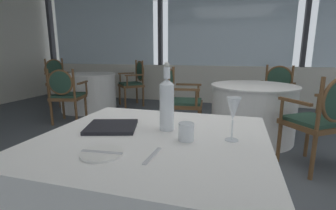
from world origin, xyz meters
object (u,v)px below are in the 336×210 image
object	(u,v)px
water_bottle	(167,103)
wine_glass	(233,110)
dining_chair_1_2	(135,79)
dining_chair_0_1	(276,90)
dining_chair_1_1	(65,92)
side_plate	(102,153)
dining_chair_1_0	(58,78)
menu_book	(112,127)
dining_chair_0_2	(179,96)
dining_chair_0_0	(322,116)
water_tumbler	(186,132)

from	to	relation	value
water_bottle	wine_glass	xyz separation A→B (m)	(0.35, -0.07, 0.00)
wine_glass	dining_chair_1_2	distance (m)	4.30
dining_chair_0_1	dining_chair_1_1	world-z (taller)	dining_chair_0_1
side_plate	dining_chair_1_1	size ratio (longest dim) A/B	0.20
side_plate	dining_chair_1_0	bearing A→B (deg)	131.79
wine_glass	menu_book	size ratio (longest dim) A/B	0.79
dining_chair_0_1	dining_chair_0_2	xyz separation A→B (m)	(-1.36, -1.00, 0.01)
side_plate	dining_chair_0_1	xyz separation A→B (m)	(1.13, 3.39, -0.19)
dining_chair_0_2	dining_chair_1_2	bearing A→B (deg)	123.70
dining_chair_0_2	dining_chair_1_1	world-z (taller)	dining_chair_0_2
wine_glass	dining_chair_1_2	xyz separation A→B (m)	(-2.13, 3.73, -0.31)
menu_book	dining_chair_1_1	bearing A→B (deg)	116.40
dining_chair_0_0	dining_chair_1_2	size ratio (longest dim) A/B	0.97
dining_chair_0_1	dining_chair_0_2	size ratio (longest dim) A/B	1.00
dining_chair_1_2	side_plate	bearing A→B (deg)	68.89
wine_glass	dining_chair_1_1	xyz separation A→B (m)	(-2.63, 2.11, -0.36)
dining_chair_1_0	side_plate	bearing A→B (deg)	-31.11
water_bottle	dining_chair_0_0	bearing A→B (deg)	49.00
dining_chair_0_0	dining_chair_0_1	distance (m)	1.69
water_tumbler	wine_glass	bearing A→B (deg)	16.10
water_bottle	dining_chair_1_0	size ratio (longest dim) A/B	0.36
dining_chair_0_1	dining_chair_1_0	bearing A→B (deg)	-69.82
side_plate	wine_glass	bearing A→B (deg)	31.84
water_tumbler	dining_chair_0_0	xyz separation A→B (m)	(1.01, 1.45, -0.21)
water_bottle	dining_chair_1_2	bearing A→B (deg)	116.05
water_bottle	dining_chair_1_0	distance (m)	4.76
dining_chair_0_2	dining_chair_1_0	distance (m)	3.30
water_bottle	dining_chair_1_2	size ratio (longest dim) A/B	0.37
water_tumbler	dining_chair_1_1	distance (m)	3.26
water_bottle	dining_chair_1_2	distance (m)	4.08
water_tumbler	dining_chair_0_0	bearing A→B (deg)	55.18
menu_book	wine_glass	bearing A→B (deg)	-17.85
dining_chair_1_1	dining_chair_1_2	xyz separation A→B (m)	(0.50, 1.62, 0.05)
water_bottle	dining_chair_1_1	bearing A→B (deg)	138.31
water_tumbler	dining_chair_0_1	distance (m)	3.25
dining_chair_0_2	dining_chair_1_0	size ratio (longest dim) A/B	0.93
menu_book	dining_chair_0_1	world-z (taller)	dining_chair_0_1
dining_chair_0_1	water_tumbler	bearing A→B (deg)	8.93
dining_chair_0_2	dining_chair_1_0	world-z (taller)	dining_chair_1_0
wine_glass	menu_book	world-z (taller)	wine_glass
side_plate	dining_chair_1_0	size ratio (longest dim) A/B	0.17
dining_chair_0_0	dining_chair_0_1	size ratio (longest dim) A/B	1.00
dining_chair_1_0	menu_book	bearing A→B (deg)	-29.62
side_plate	dining_chair_1_0	distance (m)	4.92
dining_chair_1_1	dining_chair_0_0	bearing A→B (deg)	-114.71
dining_chair_1_0	dining_chair_1_2	distance (m)	1.70
water_bottle	wine_glass	size ratio (longest dim) A/B	1.74
wine_glass	water_tumbler	distance (m)	0.24
side_plate	menu_book	size ratio (longest dim) A/B	0.67
dining_chair_0_1	dining_chair_1_1	distance (m)	3.39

